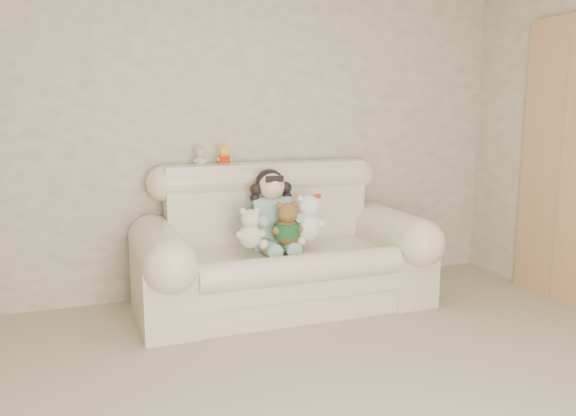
{
  "coord_description": "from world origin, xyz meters",
  "views": [
    {
      "loc": [
        -1.2,
        -1.92,
        1.47
      ],
      "look_at": [
        0.21,
        1.9,
        0.75
      ],
      "focal_mm": 36.82,
      "sensor_mm": 36.0,
      "label": 1
    }
  ],
  "objects_px": {
    "seated_child": "(271,209)",
    "white_cat": "(308,213)",
    "brown_teddy": "(287,219)",
    "cream_teddy": "(250,224)",
    "sofa": "(283,238)"
  },
  "relations": [
    {
      "from": "sofa",
      "to": "cream_teddy",
      "type": "bearing_deg",
      "value": -153.96
    },
    {
      "from": "white_cat",
      "to": "cream_teddy",
      "type": "relative_size",
      "value": 1.24
    },
    {
      "from": "seated_child",
      "to": "brown_teddy",
      "type": "height_order",
      "value": "seated_child"
    },
    {
      "from": "sofa",
      "to": "cream_teddy",
      "type": "height_order",
      "value": "sofa"
    },
    {
      "from": "seated_child",
      "to": "white_cat",
      "type": "bearing_deg",
      "value": -30.15
    },
    {
      "from": "seated_child",
      "to": "cream_teddy",
      "type": "distance_m",
      "value": 0.33
    },
    {
      "from": "seated_child",
      "to": "brown_teddy",
      "type": "relative_size",
      "value": 1.67
    },
    {
      "from": "brown_teddy",
      "to": "cream_teddy",
      "type": "xyz_separation_m",
      "value": [
        -0.27,
        -0.01,
        -0.01
      ]
    },
    {
      "from": "brown_teddy",
      "to": "white_cat",
      "type": "xyz_separation_m",
      "value": [
        0.17,
        0.04,
        0.03
      ]
    },
    {
      "from": "seated_child",
      "to": "cream_teddy",
      "type": "xyz_separation_m",
      "value": [
        -0.23,
        -0.22,
        -0.05
      ]
    },
    {
      "from": "white_cat",
      "to": "cream_teddy",
      "type": "bearing_deg",
      "value": 162.31
    },
    {
      "from": "seated_child",
      "to": "white_cat",
      "type": "xyz_separation_m",
      "value": [
        0.22,
        -0.17,
        -0.01
      ]
    },
    {
      "from": "seated_child",
      "to": "brown_teddy",
      "type": "xyz_separation_m",
      "value": [
        0.04,
        -0.21,
        -0.04
      ]
    },
    {
      "from": "brown_teddy",
      "to": "cream_teddy",
      "type": "relative_size",
      "value": 1.09
    },
    {
      "from": "sofa",
      "to": "seated_child",
      "type": "distance_m",
      "value": 0.23
    }
  ]
}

